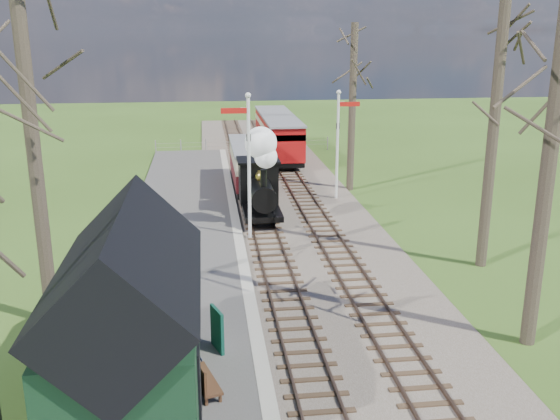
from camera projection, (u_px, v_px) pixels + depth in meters
The scene contains 18 objects.
distant_hills at pixel (239, 237), 77.43m from camera, with size 114.40×48.00×22.02m.
ballast_bed at pixel (280, 201), 32.50m from camera, with size 8.00×60.00×0.10m, color brown.
track_near at pixel (255, 200), 32.33m from camera, with size 1.60×60.00×0.15m.
track_far at pixel (304, 199), 32.63m from camera, with size 1.60×60.00×0.15m.
platform at pixel (182, 257), 24.29m from camera, with size 5.00×44.00×0.20m, color #474442.
coping_strip at pixel (241, 254), 24.56m from camera, with size 0.40×44.00×0.21m, color #B2AD9E.
station_shed at pixel (130, 322), 14.06m from camera, with size 3.25×6.30×4.78m.
semaphore_near at pixel (247, 157), 25.54m from camera, with size 1.22×0.24×6.22m.
semaphore_far at pixel (339, 137), 31.94m from camera, with size 1.22×0.24×5.72m.
bare_trees at pixel (326, 142), 19.72m from camera, with size 15.51×22.39×12.00m.
fence_line at pixel (243, 144), 45.59m from camera, with size 12.60×0.08×1.00m.
locomotive at pixel (260, 179), 28.50m from camera, with size 1.79×4.17×4.47m.
coach at pixel (251, 163), 34.44m from camera, with size 2.09×7.15×2.19m.
red_carriage_a at pixel (283, 141), 40.71m from camera, with size 2.28×5.65×2.40m.
red_carriage_b at pixel (273, 128), 45.95m from camera, with size 2.28×5.65×2.40m.
sign_board at pixel (217, 329), 16.92m from camera, with size 0.35×0.80×1.20m.
bench at pixel (200, 374), 15.03m from camera, with size 0.89×1.64×0.90m.
person at pixel (195, 364), 14.85m from camera, with size 0.55×0.36×1.50m, color black.
Camera 1 is at (-2.49, -9.12, 8.62)m, focal length 40.00 mm.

